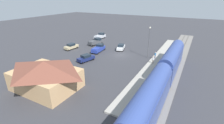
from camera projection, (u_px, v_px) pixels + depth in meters
name	position (u px, v px, depth m)	size (l,w,h in m)	color
ground_plane	(121.00, 55.00, 45.27)	(200.00, 200.00, 0.00)	#38383D
railway_track	(173.00, 64.00, 39.07)	(4.80, 70.00, 0.30)	slate
platform	(157.00, 61.00, 40.81)	(3.20, 46.00, 0.30)	#A8A399
passenger_train	(163.00, 74.00, 27.83)	(2.93, 33.33, 4.98)	#33478C
station_building	(45.00, 74.00, 28.09)	(11.58, 8.62, 5.15)	tan
pedestrian_on_platform	(155.00, 55.00, 41.82)	(0.36, 0.36, 1.71)	#23284C
pedestrian_waiting_far	(153.00, 59.00, 38.65)	(0.36, 0.36, 1.71)	brown
sedan_white	(121.00, 47.00, 49.53)	(2.89, 4.81, 1.74)	white
pickup_silver	(100.00, 36.00, 62.44)	(2.23, 5.49, 2.14)	silver
pickup_blue	(99.00, 48.00, 47.75)	(2.38, 5.54, 2.14)	#283D9E
sedan_tan	(71.00, 46.00, 50.23)	(2.30, 4.67, 1.74)	#C6B284
pickup_charcoal	(96.00, 42.00, 54.88)	(3.13, 5.70, 2.14)	#47494F
sedan_navy	(86.00, 58.00, 40.77)	(2.87, 4.81, 1.74)	navy
light_pole_near_platform	(149.00, 39.00, 41.43)	(0.44, 0.44, 8.20)	#515156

